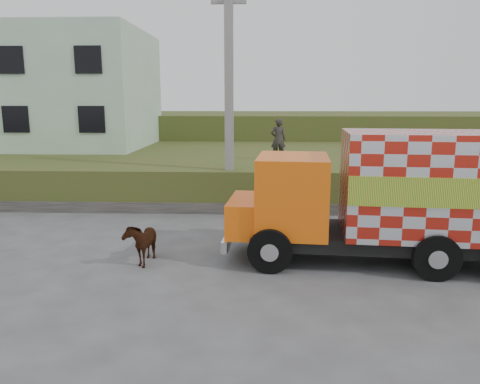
{
  "coord_description": "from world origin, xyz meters",
  "views": [
    {
      "loc": [
        0.08,
        -12.02,
        4.0
      ],
      "look_at": [
        -0.49,
        1.52,
        1.3
      ],
      "focal_mm": 35.0,
      "sensor_mm": 36.0,
      "label": 1
    }
  ],
  "objects_px": {
    "cargo_truck": "(394,196)",
    "cow": "(142,241)",
    "pedestrian": "(278,139)",
    "utility_pole": "(229,97)"
  },
  "relations": [
    {
      "from": "utility_pole",
      "to": "cargo_truck",
      "type": "relative_size",
      "value": 1.07
    },
    {
      "from": "cow",
      "to": "pedestrian",
      "type": "distance_m",
      "value": 9.34
    },
    {
      "from": "cow",
      "to": "cargo_truck",
      "type": "bearing_deg",
      "value": 6.41
    },
    {
      "from": "cargo_truck",
      "to": "cow",
      "type": "distance_m",
      "value": 6.3
    },
    {
      "from": "cargo_truck",
      "to": "cow",
      "type": "height_order",
      "value": "cargo_truck"
    },
    {
      "from": "cargo_truck",
      "to": "pedestrian",
      "type": "bearing_deg",
      "value": 112.18
    },
    {
      "from": "utility_pole",
      "to": "cargo_truck",
      "type": "distance_m",
      "value": 7.29
    },
    {
      "from": "cargo_truck",
      "to": "pedestrian",
      "type": "distance_m",
      "value": 8.51
    },
    {
      "from": "cargo_truck",
      "to": "utility_pole",
      "type": "bearing_deg",
      "value": 134.28
    },
    {
      "from": "cow",
      "to": "pedestrian",
      "type": "height_order",
      "value": "pedestrian"
    }
  ]
}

